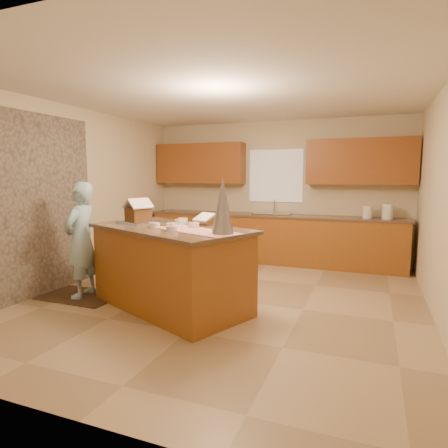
% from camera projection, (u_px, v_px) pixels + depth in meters
% --- Properties ---
extents(floor, '(5.50, 5.50, 0.00)m').
position_uv_depth(floor, '(226.00, 300.00, 5.13)').
color(floor, tan).
rests_on(floor, ground).
extents(ceiling, '(5.50, 5.50, 0.00)m').
position_uv_depth(ceiling, '(226.00, 92.00, 4.79)').
color(ceiling, silver).
rests_on(ceiling, floor).
extents(wall_back, '(5.50, 5.50, 0.00)m').
position_uv_depth(wall_back, '(276.00, 191.00, 7.51)').
color(wall_back, beige).
rests_on(wall_back, floor).
extents(wall_front, '(5.50, 5.50, 0.00)m').
position_uv_depth(wall_front, '(69.00, 225.00, 2.42)').
color(wall_front, beige).
rests_on(wall_front, floor).
extents(wall_left, '(5.50, 5.50, 0.00)m').
position_uv_depth(wall_left, '(74.00, 196.00, 5.87)').
color(wall_left, beige).
rests_on(wall_left, floor).
extents(wall_right, '(5.50, 5.50, 0.00)m').
position_uv_depth(wall_right, '(445.00, 205.00, 4.06)').
color(wall_right, beige).
rests_on(wall_right, floor).
extents(stone_accent, '(0.00, 2.50, 2.50)m').
position_uv_depth(stone_accent, '(32.00, 206.00, 5.13)').
color(stone_accent, gray).
rests_on(stone_accent, wall_left).
extents(window_curtain, '(1.05, 0.03, 1.00)m').
position_uv_depth(window_curtain, '(276.00, 176.00, 7.44)').
color(window_curtain, white).
rests_on(window_curtain, wall_back).
extents(back_counter_base, '(4.80, 0.60, 0.88)m').
position_uv_depth(back_counter_base, '(271.00, 239.00, 7.34)').
color(back_counter_base, brown).
rests_on(back_counter_base, floor).
extents(back_counter_top, '(4.85, 0.63, 0.04)m').
position_uv_depth(back_counter_top, '(272.00, 216.00, 7.29)').
color(back_counter_top, brown).
rests_on(back_counter_top, back_counter_base).
extents(upper_cabinet_left, '(1.85, 0.35, 0.80)m').
position_uv_depth(upper_cabinet_left, '(200.00, 164.00, 7.83)').
color(upper_cabinet_left, brown).
rests_on(upper_cabinet_left, wall_back).
extents(upper_cabinet_right, '(1.85, 0.35, 0.80)m').
position_uv_depth(upper_cabinet_right, '(361.00, 162.00, 6.71)').
color(upper_cabinet_right, brown).
rests_on(upper_cabinet_right, wall_back).
extents(sink, '(0.70, 0.45, 0.12)m').
position_uv_depth(sink, '(272.00, 216.00, 7.29)').
color(sink, silver).
rests_on(sink, back_counter_top).
extents(faucet, '(0.03, 0.03, 0.28)m').
position_uv_depth(faucet, '(274.00, 206.00, 7.43)').
color(faucet, silver).
rests_on(faucet, back_counter_top).
extents(island_base, '(2.24, 1.72, 0.98)m').
position_uv_depth(island_base, '(170.00, 269.00, 4.80)').
color(island_base, brown).
rests_on(island_base, floor).
extents(island_top, '(2.36, 1.84, 0.04)m').
position_uv_depth(island_top, '(170.00, 229.00, 4.74)').
color(island_top, brown).
rests_on(island_top, island_base).
extents(table_runner, '(1.18, 0.81, 0.01)m').
position_uv_depth(table_runner, '(196.00, 231.00, 4.38)').
color(table_runner, '#A90C0F').
rests_on(table_runner, island_top).
extents(baking_tray, '(0.62, 0.55, 0.03)m').
position_uv_depth(baking_tray, '(138.00, 222.00, 5.12)').
color(baking_tray, silver).
rests_on(baking_tray, island_top).
extents(cookbook, '(0.30, 0.27, 0.11)m').
position_uv_depth(cookbook, '(204.00, 217.00, 4.90)').
color(cookbook, white).
rests_on(cookbook, island_top).
extents(tinsel_tree, '(0.32, 0.32, 0.61)m').
position_uv_depth(tinsel_tree, '(223.00, 206.00, 4.13)').
color(tinsel_tree, '#B3B5C0').
rests_on(tinsel_tree, island_top).
extents(rug, '(1.06, 0.69, 0.01)m').
position_uv_depth(rug, '(81.00, 296.00, 5.29)').
color(rug, black).
rests_on(rug, floor).
extents(boy, '(0.44, 0.61, 1.56)m').
position_uv_depth(boy, '(81.00, 240.00, 5.17)').
color(boy, '#99C6D9').
rests_on(boy, rug).
extents(canister_a, '(0.16, 0.16, 0.22)m').
position_uv_depth(canister_a, '(367.00, 212.00, 6.65)').
color(canister_a, white).
rests_on(canister_a, back_counter_top).
extents(canister_b, '(0.18, 0.18, 0.26)m').
position_uv_depth(canister_b, '(388.00, 211.00, 6.54)').
color(canister_b, white).
rests_on(canister_b, back_counter_top).
extents(canister_c, '(0.14, 0.14, 0.20)m').
position_uv_depth(canister_c, '(386.00, 213.00, 6.54)').
color(canister_c, white).
rests_on(canister_c, back_counter_top).
extents(paper_towel, '(0.11, 0.11, 0.24)m').
position_uv_depth(paper_towel, '(223.00, 207.00, 7.63)').
color(paper_towel, white).
rests_on(paper_towel, back_counter_top).
extents(gingerbread_house, '(0.40, 0.41, 0.31)m').
position_uv_depth(gingerbread_house, '(138.00, 212.00, 5.11)').
color(gingerbread_house, '#583917').
rests_on(gingerbread_house, baking_tray).
extents(candy_bowls, '(0.58, 0.90, 0.06)m').
position_uv_depth(candy_bowls, '(176.00, 224.00, 4.74)').
color(candy_bowls, '#D92662').
rests_on(candy_bowls, island_top).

